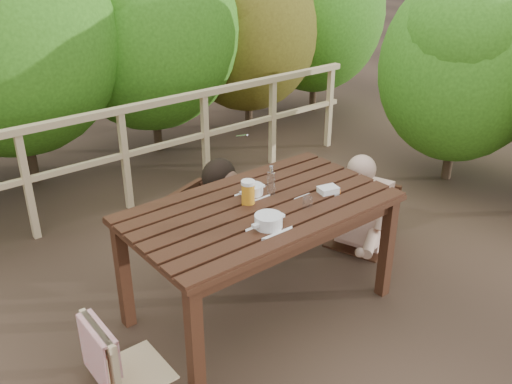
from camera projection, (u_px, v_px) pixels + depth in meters
ground at (260, 307)px, 3.97m from camera, size 60.00×60.00×0.00m
table at (261, 259)px, 3.79m from camera, size 1.76×0.99×0.81m
chair_left at (127, 318)px, 3.20m from camera, size 0.42×0.42×0.84m
chair_far at (204, 198)px, 4.41m from camera, size 0.64×0.64×1.02m
chair_right at (364, 192)px, 4.57m from camera, size 0.61×0.61×0.97m
woman at (202, 180)px, 4.36m from camera, size 0.72×0.80×1.32m
diner_right at (369, 167)px, 4.49m from camera, size 0.84×0.76×1.40m
railing at (125, 159)px, 5.15m from camera, size 5.60×0.10×1.01m
soup_near at (268, 222)px, 3.32m from camera, size 0.29×0.29×0.10m
soup_far at (252, 190)px, 3.74m from camera, size 0.25×0.25×0.08m
beer_glass at (248, 193)px, 3.59m from camera, size 0.09×0.09×0.18m
bottle at (271, 182)px, 3.69m from camera, size 0.05×0.05×0.23m
tumbler at (308, 203)px, 3.58m from camera, size 0.06×0.06×0.08m
butter_tub at (328, 191)px, 3.76m from camera, size 0.15×0.12×0.06m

